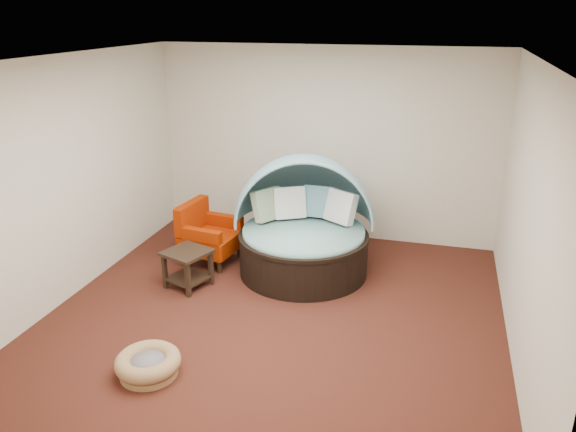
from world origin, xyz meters
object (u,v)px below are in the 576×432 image
(pet_basket, at_px, (148,364))
(red_armchair, at_px, (207,235))
(canopy_daybed, at_px, (304,219))
(side_table, at_px, (188,264))

(pet_basket, height_order, red_armchair, red_armchair)
(canopy_daybed, bearing_deg, side_table, -159.26)
(side_table, bearing_deg, red_armchair, 94.93)
(canopy_daybed, relative_size, red_armchair, 2.51)
(pet_basket, bearing_deg, canopy_daybed, 71.95)
(red_armchair, relative_size, side_table, 1.29)
(red_armchair, height_order, side_table, red_armchair)
(red_armchair, distance_m, side_table, 0.79)
(pet_basket, relative_size, side_table, 1.07)
(pet_basket, distance_m, side_table, 1.81)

